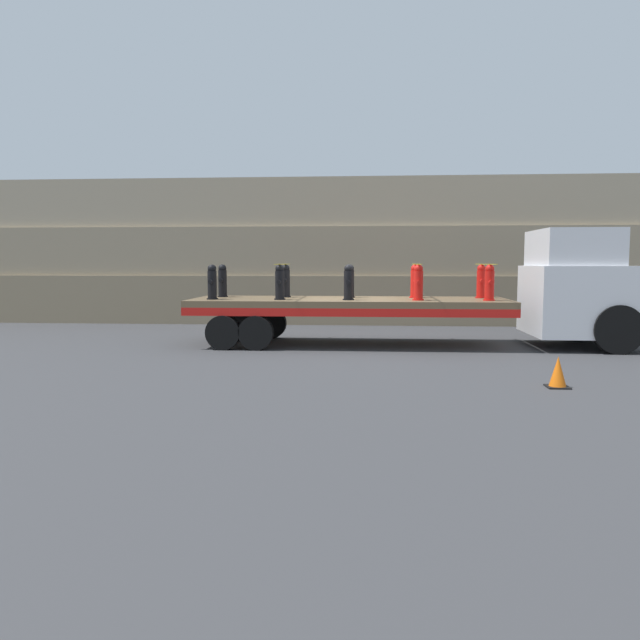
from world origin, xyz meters
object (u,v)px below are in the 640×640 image
flatbed_trailer (330,307)px  fire_hydrant_black_near_2 (348,283)px  fire_hydrant_black_far_0 (223,281)px  fire_hydrant_black_far_2 (350,281)px  fire_hydrant_red_near_4 (489,283)px  traffic_cone (558,372)px  truck_cab (584,289)px  fire_hydrant_black_far_1 (286,281)px  fire_hydrant_black_near_0 (212,282)px  fire_hydrant_red_far_3 (415,282)px  fire_hydrant_red_near_3 (418,283)px  fire_hydrant_black_near_1 (280,283)px  fire_hydrant_red_far_4 (481,282)px

flatbed_trailer → fire_hydrant_black_near_2: (0.50, -0.57, 0.66)m
fire_hydrant_black_far_0 → fire_hydrant_black_far_2: (3.47, 0.00, 0.00)m
fire_hydrant_red_near_4 → traffic_cone: fire_hydrant_red_near_4 is taller
truck_cab → fire_hydrant_black_far_1: size_ratio=3.33×
fire_hydrant_black_near_0 → fire_hydrant_red_near_4: (6.93, 0.00, 0.00)m
fire_hydrant_red_far_3 → fire_hydrant_black_far_0: bearing=180.0°
fire_hydrant_red_near_3 → fire_hydrant_red_far_3: 1.14m
fire_hydrant_black_far_0 → fire_hydrant_black_far_1: (1.73, 0.00, 0.00)m
fire_hydrant_black_near_1 → traffic_cone: (5.47, -4.79, -1.37)m
truck_cab → fire_hydrant_red_near_4: bearing=-166.9°
fire_hydrant_black_near_0 → traffic_cone: fire_hydrant_black_near_0 is taller
truck_cab → fire_hydrant_red_near_4: (-2.45, -0.57, 0.15)m
fire_hydrant_black_far_0 → fire_hydrant_red_near_3: 5.32m
truck_cab → fire_hydrant_black_near_2: size_ratio=3.33×
flatbed_trailer → fire_hydrant_red_near_3: bearing=-14.3°
truck_cab → fire_hydrant_red_near_3: (-4.18, -0.57, 0.15)m
truck_cab → fire_hydrant_black_near_1: size_ratio=3.33×
fire_hydrant_black_near_0 → fire_hydrant_red_far_4: size_ratio=1.00×
flatbed_trailer → traffic_cone: flatbed_trailer is taller
fire_hydrant_black_near_2 → fire_hydrant_red_far_3: 2.07m
traffic_cone → fire_hydrant_red_near_3: bearing=112.7°
flatbed_trailer → fire_hydrant_red_far_4: size_ratio=9.16×
fire_hydrant_black_near_0 → flatbed_trailer: bearing=10.9°
fire_hydrant_black_near_0 → fire_hydrant_black_near_2: size_ratio=1.00×
fire_hydrant_red_far_4 → fire_hydrant_black_far_0: bearing=180.0°
fire_hydrant_black_far_0 → traffic_cone: size_ratio=1.66×
truck_cab → fire_hydrant_black_far_1: bearing=175.7°
fire_hydrant_black_far_2 → fire_hydrant_red_near_4: same height
fire_hydrant_black_far_0 → fire_hydrant_red_far_3: same height
fire_hydrant_black_near_2 → truck_cab: bearing=5.5°
truck_cab → flatbed_trailer: bearing=180.0°
fire_hydrant_red_far_3 → fire_hydrant_black_near_0: bearing=-167.6°
fire_hydrant_black_far_0 → fire_hydrant_black_near_1: same height
fire_hydrant_red_far_3 → fire_hydrant_black_far_1: bearing=180.0°
flatbed_trailer → fire_hydrant_red_far_3: (2.24, 0.57, 0.66)m
truck_cab → fire_hydrant_black_far_2: 5.95m
fire_hydrant_black_near_1 → traffic_cone: fire_hydrant_black_near_1 is taller
fire_hydrant_black_near_1 → fire_hydrant_red_near_4: bearing=0.0°
fire_hydrant_red_far_4 → fire_hydrant_red_far_3: bearing=180.0°
flatbed_trailer → fire_hydrant_red_far_3: size_ratio=9.16×
fire_hydrant_red_far_3 → fire_hydrant_red_far_4: same height
fire_hydrant_black_far_2 → fire_hydrant_red_far_4: 3.47m
fire_hydrant_black_far_1 → fire_hydrant_black_far_2: (1.73, 0.00, 0.00)m
flatbed_trailer → fire_hydrant_black_near_2: 1.01m
fire_hydrant_red_near_3 → flatbed_trailer: bearing=165.7°
fire_hydrant_black_near_1 → fire_hydrant_red_far_4: (5.20, 1.14, 0.00)m
truck_cab → fire_hydrant_red_near_3: 4.23m
flatbed_trailer → fire_hydrant_black_far_0: bearing=169.1°
fire_hydrant_black_near_2 → fire_hydrant_red_near_3: size_ratio=1.00×
fire_hydrant_black_near_0 → fire_hydrant_black_far_0: bearing=90.0°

